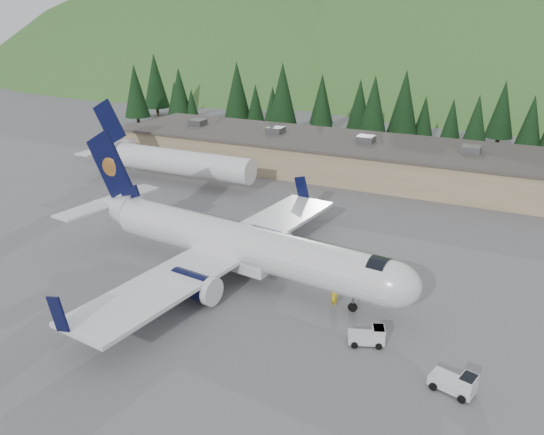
{
  "coord_description": "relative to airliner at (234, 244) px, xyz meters",
  "views": [
    {
      "loc": [
        21.77,
        -38.49,
        22.92
      ],
      "look_at": [
        0.0,
        6.0,
        4.0
      ],
      "focal_mm": 35.0,
      "sensor_mm": 36.0,
      "label": 1
    }
  ],
  "objects": [
    {
      "name": "ramp_worker",
      "position": [
        10.33,
        -1.27,
        -2.4
      ],
      "size": [
        0.63,
        0.43,
        1.7
      ],
      "primitive_type": "imported",
      "rotation": [
        0.0,
        0.0,
        3.17
      ],
      "color": "yellow",
      "rests_on": "ground"
    },
    {
      "name": "second_airliner",
      "position": [
        -23.86,
        21.88,
        0.08
      ],
      "size": [
        27.5,
        11.0,
        10.05
      ],
      "color": "white",
      "rests_on": "ground"
    },
    {
      "name": "baggage_tug_a",
      "position": [
        14.58,
        -5.23,
        -2.61
      ],
      "size": [
        2.95,
        2.31,
        1.41
      ],
      "rotation": [
        0.0,
        0.0,
        0.37
      ],
      "color": "silver",
      "rests_on": "ground"
    },
    {
      "name": "tree_line",
      "position": [
        -6.91,
        60.61,
        3.89
      ],
      "size": [
        114.5,
        18.42,
        13.91
      ],
      "color": "black",
      "rests_on": "ground"
    },
    {
      "name": "airliner",
      "position": [
        0.0,
        0.0,
        0.0
      ],
      "size": [
        36.71,
        34.52,
        12.17
      ],
      "rotation": [
        0.0,
        0.0,
        -0.11
      ],
      "color": "white",
      "rests_on": "ground"
    },
    {
      "name": "baggage_tug_b",
      "position": [
        21.2,
        -8.08,
        -2.56
      ],
      "size": [
        3.11,
        2.26,
        1.52
      ],
      "rotation": [
        0.0,
        0.0,
        -0.24
      ],
      "color": "silver",
      "rests_on": "ground"
    },
    {
      "name": "ground",
      "position": [
        1.07,
        -0.12,
        -3.24
      ],
      "size": [
        600.0,
        600.0,
        0.0
      ],
      "primitive_type": "plane",
      "color": "#5D5D62"
    },
    {
      "name": "terminal_building",
      "position": [
        -3.94,
        37.88,
        -0.62
      ],
      "size": [
        71.0,
        17.0,
        6.1
      ],
      "color": "#8C7D57",
      "rests_on": "ground"
    }
  ]
}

